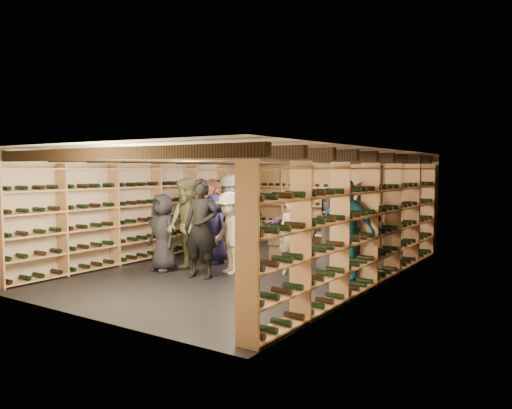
{
  "coord_description": "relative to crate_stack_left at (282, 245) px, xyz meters",
  "views": [
    {
      "loc": [
        5.72,
        -8.3,
        2.03
      ],
      "look_at": [
        0.06,
        0.2,
        1.32
      ],
      "focal_mm": 35.0,
      "sensor_mm": 36.0,
      "label": 1
    }
  ],
  "objects": [
    {
      "name": "ground",
      "position": [
        -0.03,
        -1.3,
        -0.34
      ],
      "size": [
        8.0,
        8.0,
        0.0
      ],
      "primitive_type": "plane",
      "color": "black",
      "rests_on": "ground"
    },
    {
      "name": "walls",
      "position": [
        -0.03,
        -1.3,
        0.86
      ],
      "size": [
        5.52,
        8.02,
        2.4
      ],
      "color": "beige",
      "rests_on": "ground"
    },
    {
      "name": "ceiling",
      "position": [
        -0.03,
        -1.3,
        2.06
      ],
      "size": [
        5.5,
        8.0,
        0.01
      ],
      "primitive_type": "cube",
      "color": "beige",
      "rests_on": "walls"
    },
    {
      "name": "ceiling_joists",
      "position": [
        -0.03,
        -1.3,
        1.92
      ],
      "size": [
        5.4,
        7.12,
        0.18
      ],
      "color": "black",
      "rests_on": "ground"
    },
    {
      "name": "wine_rack_left",
      "position": [
        -2.6,
        -1.3,
        0.74
      ],
      "size": [
        0.32,
        7.5,
        2.15
      ],
      "color": "tan",
      "rests_on": "ground"
    },
    {
      "name": "wine_rack_right",
      "position": [
        2.54,
        -1.3,
        0.74
      ],
      "size": [
        0.32,
        7.5,
        2.15
      ],
      "color": "tan",
      "rests_on": "ground"
    },
    {
      "name": "wine_rack_back",
      "position": [
        -0.03,
        2.53,
        0.73
      ],
      "size": [
        4.7,
        0.3,
        2.15
      ],
      "color": "tan",
      "rests_on": "ground"
    },
    {
      "name": "crate_stack_left",
      "position": [
        0.0,
        0.0,
        0.0
      ],
      "size": [
        0.53,
        0.38,
        0.68
      ],
      "rotation": [
        0.0,
        0.0,
        0.11
      ],
      "color": "tan",
      "rests_on": "ground"
    },
    {
      "name": "crate_stack_right",
      "position": [
        0.39,
        0.73,
        -0.08
      ],
      "size": [
        0.56,
        0.43,
        0.51
      ],
      "rotation": [
        0.0,
        0.0,
        0.23
      ],
      "color": "tan",
      "rests_on": "ground"
    },
    {
      "name": "crate_loose",
      "position": [
        -0.28,
        1.61,
        -0.25
      ],
      "size": [
        0.59,
        0.51,
        0.17
      ],
      "primitive_type": "cube",
      "rotation": [
        0.0,
        0.0,
        0.44
      ],
      "color": "tan",
      "rests_on": "ground"
    },
    {
      "name": "person_0",
      "position": [
        -1.36,
        -2.38,
        0.44
      ],
      "size": [
        0.85,
        0.65,
        1.56
      ],
      "primitive_type": "imported",
      "rotation": [
        0.0,
        0.0,
        -0.22
      ],
      "color": "black",
      "rests_on": "ground"
    },
    {
      "name": "person_1",
      "position": [
        -0.31,
        -2.45,
        0.59
      ],
      "size": [
        0.77,
        0.6,
        1.87
      ],
      "primitive_type": "imported",
      "rotation": [
        0.0,
        0.0,
        0.25
      ],
      "color": "black",
      "rests_on": "ground"
    },
    {
      "name": "person_2",
      "position": [
        -0.82,
        -2.27,
        0.6
      ],
      "size": [
        1.09,
        0.96,
        1.87
      ],
      "primitive_type": "imported",
      "rotation": [
        0.0,
        0.0,
        -0.32
      ],
      "color": "#505533",
      "rests_on": "ground"
    },
    {
      "name": "person_3",
      "position": [
        -0.1,
        -1.83,
        0.46
      ],
      "size": [
        1.18,
        0.96,
        1.6
      ],
      "primitive_type": "imported",
      "rotation": [
        0.0,
        0.0,
        -0.41
      ],
      "color": "beige",
      "rests_on": "ground"
    },
    {
      "name": "person_4",
      "position": [
        2.15,
        -1.44,
        0.6
      ],
      "size": [
        1.12,
        0.51,
        1.88
      ],
      "primitive_type": "imported",
      "rotation": [
        0.0,
        0.0,
        -0.05
      ],
      "color": "#176383",
      "rests_on": "ground"
    },
    {
      "name": "person_5",
      "position": [
        -1.44,
        -0.75,
        0.57
      ],
      "size": [
        1.76,
        0.81,
        1.83
      ],
      "primitive_type": "imported",
      "rotation": [
        0.0,
        0.0,
        -0.16
      ],
      "color": "brown",
      "rests_on": "ground"
    },
    {
      "name": "person_6",
      "position": [
        -1.03,
        -1.12,
        0.41
      ],
      "size": [
        0.82,
        0.63,
        1.5
      ],
      "primitive_type": "imported",
      "rotation": [
        0.0,
        0.0,
        -0.22
      ],
      "color": "#1D1A47",
      "rests_on": "ground"
    },
    {
      "name": "person_7",
      "position": [
        0.96,
        -1.22,
        0.41
      ],
      "size": [
        0.63,
        0.52,
        1.49
      ],
      "primitive_type": "imported",
      "rotation": [
        0.0,
        0.0,
        0.35
      ],
      "color": "gray",
      "rests_on": "ground"
    },
    {
      "name": "person_8",
      "position": [
        2.09,
        -0.34,
        0.56
      ],
      "size": [
        1.02,
        0.88,
        1.8
      ],
      "primitive_type": "imported",
      "rotation": [
        0.0,
        0.0,
        -0.26
      ],
      "color": "#432614",
      "rests_on": "ground"
    },
    {
      "name": "person_9",
      "position": [
        -1.45,
        0.0,
        0.61
      ],
      "size": [
        1.4,
        1.08,
        1.91
      ],
      "primitive_type": "imported",
      "rotation": [
        0.0,
        0.0,
        -0.34
      ],
      "color": "#B9B7A9",
      "rests_on": "ground"
    },
    {
      "name": "person_10",
      "position": [
        -0.06,
        -1.28,
        0.53
      ],
      "size": [
        1.11,
        0.75,
        1.75
      ],
      "primitive_type": "imported",
      "rotation": [
        0.0,
        0.0,
        -0.34
      ],
      "color": "#265538",
      "rests_on": "ground"
    },
    {
      "name": "person_11",
      "position": [
        0.41,
        0.0,
        0.45
      ],
      "size": [
        1.53,
        1.03,
        1.58
      ],
      "primitive_type": "imported",
      "rotation": [
        0.0,
        0.0,
        0.43
      ],
      "color": "#8D6597",
      "rests_on": "ground"
    },
    {
      "name": "person_12",
      "position": [
        1.68,
        -1.03,
        0.49
      ],
      "size": [
        0.91,
        0.71,
        1.66
      ],
      "primitive_type": "imported",
      "rotation": [
        0.0,
        0.0,
        0.24
      ],
      "color": "#36353A",
      "rests_on": "ground"
    }
  ]
}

